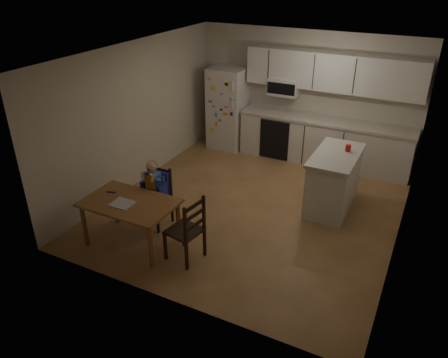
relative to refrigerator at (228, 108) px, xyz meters
name	(u,v)px	position (x,y,z in m)	size (l,w,h in m)	color
room	(268,127)	(1.55, -1.67, 0.40)	(4.52, 5.01, 2.51)	olive
refrigerator	(228,108)	(0.00, 0.00, 0.00)	(0.72, 0.70, 1.70)	silver
kitchen_run	(325,120)	(2.05, 0.09, 0.03)	(3.37, 0.62, 2.15)	silver
kitchen_island	(333,181)	(2.68, -1.57, -0.37)	(0.67, 1.29, 0.95)	silver
red_cup	(348,148)	(2.81, -1.38, 0.15)	(0.09, 0.09, 0.11)	red
dining_table	(130,207)	(0.40, -3.89, -0.26)	(1.28, 0.82, 0.69)	brown
napkin	(122,204)	(0.36, -3.98, -0.16)	(0.30, 0.26, 0.01)	#B3B3B8
toddler_spoon	(110,192)	(-0.01, -3.80, -0.16)	(0.02, 0.02, 0.12)	#2127A8
chair_booster	(155,185)	(0.41, -3.28, -0.20)	(0.42, 0.42, 1.08)	black
chair_side	(189,227)	(1.35, -3.86, -0.31)	(0.48, 0.48, 0.95)	black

